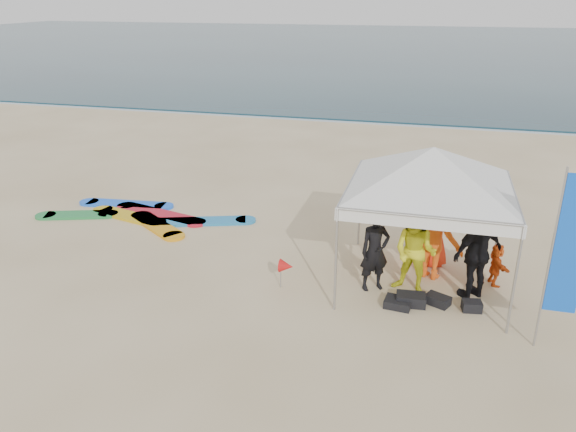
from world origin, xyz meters
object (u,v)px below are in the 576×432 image
Objects in this scene: person_black_a at (375,251)px; person_orange_a at (434,235)px; person_yellow at (415,252)px; person_seated at (496,264)px; marker_pennant at (286,266)px; person_orange_b at (433,226)px; surfboard_spread at (145,216)px; canopy_tent at (434,147)px; feather_flag at (569,248)px; person_black_b at (478,253)px.

person_orange_a reaches higher than person_black_a.
person_orange_a is at bearing 83.73° from person_yellow.
person_seated is 1.42× the size of marker_pennant.
person_orange_a is 2.13× the size of person_seated.
person_orange_b is 7.68m from surfboard_spread.
canopy_tent is at bearing 85.63° from person_seated.
person_orange_a is (0.35, 0.80, 0.07)m from person_yellow.
person_yellow is at bearing -108.96° from canopy_tent.
person_yellow is 1.87m from person_seated.
person_orange_b is at bearing 32.79° from marker_pennant.
person_seated is at bearing 42.90° from person_yellow.
person_yellow is at bearing 11.18° from marker_pennant.
person_orange_b is (0.30, 1.32, 0.06)m from person_yellow.
person_yellow is at bearing 150.29° from feather_flag.
person_yellow is at bearing -28.33° from person_black_a.
person_black_a is 0.38× the size of canopy_tent.
surfboard_spread is at bearing -54.43° from person_black_b.
surfboard_spread is (-8.44, 2.20, -0.93)m from person_black_b.
person_orange_a is 0.60× the size of feather_flag.
canopy_tent is at bearing -59.58° from person_black_b.
canopy_tent is at bearing 88.34° from person_yellow.
marker_pennant is (-1.72, -0.45, -0.35)m from person_black_a.
person_black_b reaches higher than person_yellow.
person_orange_b reaches higher than marker_pennant.
person_black_a is 0.79m from person_yellow.
person_orange_a is 7.81m from surfboard_spread.
canopy_tent is 1.38× the size of feather_flag.
person_black_b is 3.77m from marker_pennant.
canopy_tent is 0.80× the size of surfboard_spread.
person_black_a is at bearing -34.87° from person_black_b.
person_orange_a is at bearing 67.88° from person_orange_b.
surfboard_spread is at bearing 149.30° from marker_pennant.
person_black_a is at bearing 93.23° from person_seated.
marker_pennant is (-2.86, -1.30, -0.47)m from person_orange_a.
feather_flag is (2.39, -1.36, 0.99)m from person_yellow.
person_yellow reaches higher than person_seated.
person_orange_a is 1.00× the size of person_black_b.
canopy_tent reaches higher than person_black_b.
person_seated reaches higher than marker_pennant.
person_orange_a reaches higher than person_seated.
person_black_a is at bearing 157.40° from feather_flag.
surfboard_spread is at bearing 8.61° from person_orange_a.
person_yellow is 2.81× the size of marker_pennant.
feather_flag is 5.16m from marker_pennant.
person_yellow is 0.32× the size of surfboard_spread.
person_orange_a is 1.97m from canopy_tent.
person_yellow is 2.59m from marker_pennant.
person_orange_b is at bearing -7.59° from surfboard_spread.
person_black_b is (0.83, -0.67, -0.00)m from person_orange_a.
surfboard_spread is (-4.75, 2.82, -0.46)m from marker_pennant.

